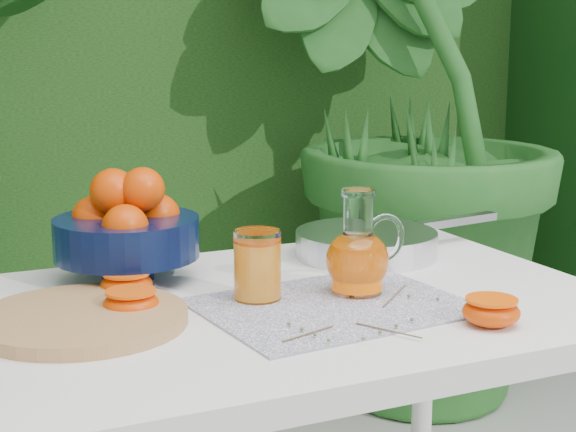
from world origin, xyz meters
name	(u,v)px	position (x,y,z in m)	size (l,w,h in m)	color
hedge_backdrop	(96,27)	(0.06, 2.06, 1.19)	(8.00, 1.65, 2.50)	#144012
potted_plant_right	(398,110)	(0.80, 1.13, 0.93)	(1.86, 1.86, 1.86)	#216021
white_table	(293,347)	(-0.11, -0.05, 0.67)	(1.00, 0.70, 0.75)	white
placemat	(334,306)	(-0.08, -0.12, 0.75)	(0.39, 0.31, 0.00)	#0C0E45
cutting_board	(82,319)	(-0.45, -0.05, 0.76)	(0.30, 0.30, 0.02)	#A9804C
fruit_bowl	(127,228)	(-0.32, 0.17, 0.84)	(0.30, 0.30, 0.19)	black
juice_pitcher	(358,257)	(-0.01, -0.08, 0.81)	(0.15, 0.11, 0.17)	white
juice_tumbler	(257,266)	(-0.17, -0.04, 0.81)	(0.10, 0.10, 0.11)	white
saute_pan	(368,242)	(0.13, 0.14, 0.78)	(0.48, 0.30, 0.05)	silver
orange_halves	(244,299)	(-0.21, -0.09, 0.77)	(0.57, 0.47, 0.04)	#E45C02
thyme_sprigs	(367,317)	(-0.07, -0.20, 0.76)	(0.30, 0.24, 0.01)	brown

